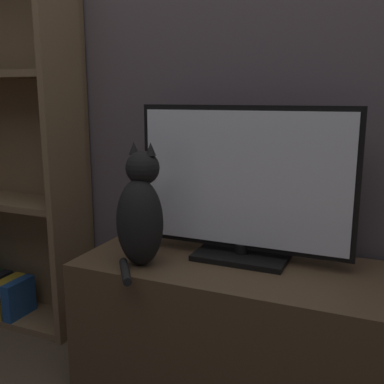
# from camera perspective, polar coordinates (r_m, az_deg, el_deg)

# --- Properties ---
(wall_back) EXTENTS (4.80, 0.05, 2.60)m
(wall_back) POSITION_cam_1_polar(r_m,az_deg,el_deg) (1.80, 9.40, 19.10)
(wall_back) COLOR #564C51
(wall_back) RESTS_ON ground_plane
(tv_stand) EXTENTS (1.14, 0.49, 0.49)m
(tv_stand) POSITION_cam_1_polar(r_m,az_deg,el_deg) (1.72, 5.68, -16.82)
(tv_stand) COLOR brown
(tv_stand) RESTS_ON ground_plane
(tv) EXTENTS (0.78, 0.20, 0.55)m
(tv) POSITION_cam_1_polar(r_m,az_deg,el_deg) (1.60, 6.53, 0.73)
(tv) COLOR black
(tv) RESTS_ON tv_stand
(cat) EXTENTS (0.17, 0.28, 0.43)m
(cat) POSITION_cam_1_polar(r_m,az_deg,el_deg) (1.57, -6.53, -2.76)
(cat) COLOR black
(cat) RESTS_ON tv_stand
(bookshelf) EXTENTS (0.75, 0.28, 1.76)m
(bookshelf) POSITION_cam_1_polar(r_m,az_deg,el_deg) (2.30, -22.13, 4.03)
(bookshelf) COLOR brown
(bookshelf) RESTS_ON ground_plane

